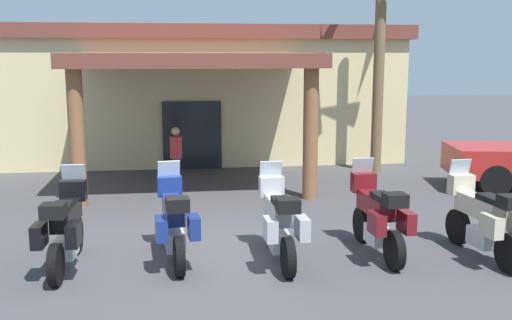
# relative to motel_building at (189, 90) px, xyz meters

# --- Properties ---
(ground_plane) EXTENTS (80.00, 80.00, 0.00)m
(ground_plane) POSITION_rel_motel_building_xyz_m (0.05, -11.23, -2.26)
(ground_plane) COLOR #424244
(motel_building) EXTENTS (14.31, 11.76, 4.42)m
(motel_building) POSITION_rel_motel_building_xyz_m (0.00, 0.00, 0.00)
(motel_building) COLOR beige
(motel_building) RESTS_ON ground_plane
(motorcycle_black) EXTENTS (0.71, 2.21, 1.61)m
(motorcycle_black) POSITION_rel_motel_building_xyz_m (-2.12, -11.82, -1.56)
(motorcycle_black) COLOR black
(motorcycle_black) RESTS_ON ground_plane
(motorcycle_blue) EXTENTS (0.76, 2.21, 1.61)m
(motorcycle_blue) POSITION_rel_motel_building_xyz_m (-0.34, -11.64, -1.56)
(motorcycle_blue) COLOR black
(motorcycle_blue) RESTS_ON ground_plane
(motorcycle_silver) EXTENTS (0.72, 2.21, 1.61)m
(motorcycle_silver) POSITION_rel_motel_building_xyz_m (1.44, -11.89, -1.56)
(motorcycle_silver) COLOR black
(motorcycle_silver) RESTS_ON ground_plane
(motorcycle_maroon) EXTENTS (0.73, 2.21, 1.61)m
(motorcycle_maroon) POSITION_rel_motel_building_xyz_m (3.22, -11.75, -1.56)
(motorcycle_maroon) COLOR black
(motorcycle_maroon) RESTS_ON ground_plane
(motorcycle_cream) EXTENTS (0.74, 2.21, 1.61)m
(motorcycle_cream) POSITION_rel_motel_building_xyz_m (5.00, -12.10, -1.56)
(motorcycle_cream) COLOR black
(motorcycle_cream) RESTS_ON ground_plane
(pedestrian) EXTENTS (0.32, 0.52, 1.63)m
(pedestrian) POSITION_rel_motel_building_xyz_m (-0.40, -5.87, -1.32)
(pedestrian) COLOR #3F334C
(pedestrian) RESTS_ON ground_plane
(palm_tree_near_portico) EXTENTS (2.28, 2.34, 6.57)m
(palm_tree_near_portico) POSITION_rel_motel_building_xyz_m (5.52, -4.38, 2.62)
(palm_tree_near_portico) COLOR brown
(palm_tree_near_portico) RESTS_ON ground_plane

